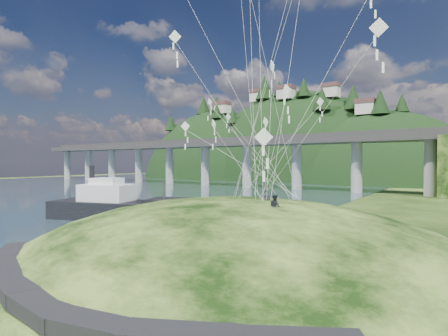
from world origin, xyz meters
The scene contains 10 objects.
ground centered at (0.00, 0.00, 0.00)m, with size 320.00×320.00×0.00m, color black.
water centered at (-72.00, 30.00, 0.01)m, with size 240.00×240.00×0.00m, color #2F4656.
grass_hill centered at (8.00, 2.00, -1.50)m, with size 36.00×32.00×13.00m.
footpath centered at (7.46, -9.74, 2.08)m, with size 22.29×5.84×0.83m.
bridge centered at (-26.46, 70.07, 9.70)m, with size 160.00×11.00×15.00m.
far_ridge centered at (-43.58, 122.17, -7.44)m, with size 153.00×70.00×94.50m.
work_barge centered at (-15.89, 11.65, 1.77)m, with size 20.84×11.48×7.05m.
wooden_dock centered at (-5.65, 5.29, 0.40)m, with size 12.59×5.79×0.90m.
kite_flyers centered at (10.73, 1.47, 5.65)m, with size 2.48×2.83×1.66m.
kite_swarm centered at (8.60, 3.39, 16.62)m, with size 17.56×15.66×19.67m.
Camera 1 is at (20.59, -18.03, 7.51)m, focal length 28.00 mm.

